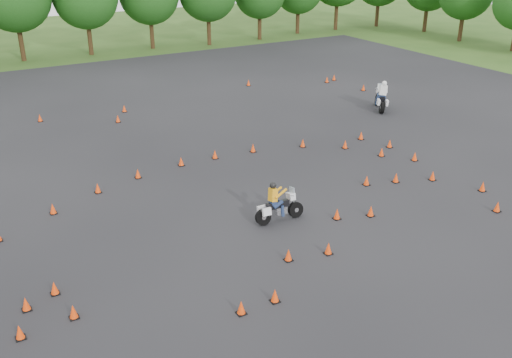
# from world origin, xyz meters

# --- Properties ---
(ground) EXTENTS (140.00, 140.00, 0.00)m
(ground) POSITION_xyz_m (0.00, 0.00, 0.00)
(ground) COLOR #2D5119
(ground) RESTS_ON ground
(asphalt_pad) EXTENTS (62.00, 62.00, 0.00)m
(asphalt_pad) POSITION_xyz_m (0.00, 6.00, 0.01)
(asphalt_pad) COLOR black
(asphalt_pad) RESTS_ON ground
(treeline) EXTENTS (87.25, 32.40, 10.70)m
(treeline) POSITION_xyz_m (1.85, 34.85, 4.60)
(treeline) COLOR #1B4A15
(treeline) RESTS_ON ground
(traffic_cones) EXTENTS (36.28, 32.88, 0.45)m
(traffic_cones) POSITION_xyz_m (-0.07, 5.53, 0.23)
(traffic_cones) COLOR #FF430A
(traffic_cones) RESTS_ON asphalt_pad
(rider_yellow) EXTENTS (2.24, 0.80, 1.71)m
(rider_yellow) POSITION_xyz_m (0.03, 2.05, 0.86)
(rider_yellow) COLOR orange
(rider_yellow) RESTS_ON ground
(rider_white) EXTENTS (2.07, 2.63, 2.01)m
(rider_white) POSITION_xyz_m (14.47, 12.31, 1.01)
(rider_white) COLOR silver
(rider_white) RESTS_ON ground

